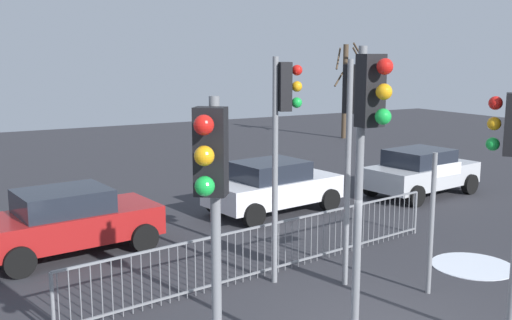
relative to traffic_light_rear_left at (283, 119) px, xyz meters
name	(u,v)px	position (x,y,z in m)	size (l,w,h in m)	color
traffic_light_rear_left	(283,119)	(0.00, 0.00, 0.00)	(0.56, 0.36, 4.33)	slate
traffic_light_foreground_left	(368,142)	(-0.97, -3.60, 0.10)	(0.32, 0.57, 4.47)	slate
traffic_light_mid_right	(351,121)	(1.10, -0.64, -0.03)	(0.49, 0.44, 4.29)	slate
traffic_light_foreground_right	(511,158)	(1.57, -3.77, -0.30)	(0.45, 0.48, 3.92)	slate
traffic_light_rear_right	(212,200)	(-3.32, -3.99, -0.28)	(0.45, 0.48, 3.94)	slate
direction_sign_post	(435,214)	(2.14, -1.82, -1.68)	(0.79, 0.13, 2.64)	slate
pedestrian_guard_railing	(275,247)	(0.11, 0.43, -2.62)	(8.95, 1.40, 1.07)	slate
car_white_far	(273,186)	(2.49, 4.52, -2.41)	(4.00, 2.38, 1.47)	silver
car_red_trailing	(69,220)	(-3.24, 3.71, -2.41)	(3.98, 2.32, 1.47)	maroon
car_silver_mid	(421,171)	(7.63, 4.06, -2.41)	(4.00, 2.37, 1.47)	#B2B5BA
bare_tree_left	(346,88)	(13.62, 15.73, -0.50)	(1.71, 1.72, 4.99)	#473828
snow_patch_island	(473,266)	(3.94, -1.24, -3.17)	(1.70, 1.70, 0.01)	silver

